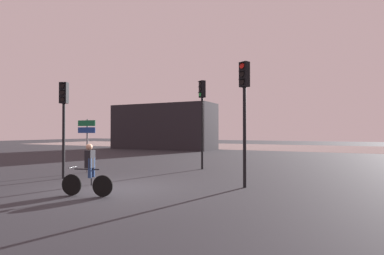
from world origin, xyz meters
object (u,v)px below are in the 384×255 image
traffic_light_center (202,108)px  cyclist (89,170)px  direction_sign_post (87,136)px  traffic_light_near_right (244,100)px  distant_building (163,127)px  traffic_light_near_left (64,111)px

traffic_light_center → cyclist: 8.02m
direction_sign_post → traffic_light_near_right: bearing=176.3°
traffic_light_center → cyclist: size_ratio=2.84×
traffic_light_near_right → cyclist: size_ratio=2.71×
traffic_light_near_right → traffic_light_center: traffic_light_center is taller
direction_sign_post → cyclist: (4.11, -3.94, -0.97)m
distant_building → traffic_light_near_left: bearing=-69.4°
traffic_light_center → traffic_light_near_left: 6.82m
traffic_light_center → traffic_light_near_left: traffic_light_center is taller
traffic_light_center → cyclist: bearing=120.2°
traffic_light_near_left → direction_sign_post: bearing=-94.8°
cyclist → traffic_light_near_right: bearing=-63.1°
traffic_light_near_right → cyclist: traffic_light_near_right is taller
traffic_light_near_right → traffic_light_near_left: size_ratio=1.10×
distant_building → traffic_light_near_right: size_ratio=2.70×
traffic_light_near_left → direction_sign_post: size_ratio=1.58×
traffic_light_center → traffic_light_near_left: (-3.99, -5.51, -0.40)m
traffic_light_center → direction_sign_post: size_ratio=1.81×
distant_building → cyclist: distant_building is taller
direction_sign_post → cyclist: bearing=135.4°
distant_building → traffic_light_near_right: distant_building is taller
traffic_light_center → direction_sign_post: 6.01m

